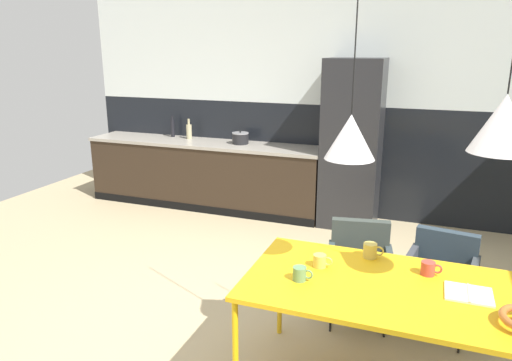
{
  "coord_description": "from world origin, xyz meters",
  "views": [
    {
      "loc": [
        1.22,
        -2.9,
        2.09
      ],
      "look_at": [
        -0.19,
        0.81,
        0.97
      ],
      "focal_mm": 33.07,
      "sensor_mm": 36.0,
      "label": 1
    }
  ],
  "objects_px": {
    "open_book": "(469,294)",
    "mug_dark_espresso": "(300,274)",
    "armchair_far_side": "(360,258)",
    "refrigerator_column": "(352,144)",
    "mug_white_ceramic": "(429,268)",
    "pendant_lamp_over_table_far": "(504,124)",
    "pendant_lamp_over_table_near": "(350,137)",
    "bottle_vinegar_dark": "(173,128)",
    "dining_table": "(406,295)",
    "cooking_pot": "(240,138)",
    "armchair_by_stool": "(442,267)",
    "bottle_spice_small": "(189,131)",
    "mug_tall_blue": "(371,250)",
    "mug_glass_clear": "(320,261)"
  },
  "relations": [
    {
      "from": "armchair_far_side",
      "to": "cooking_pot",
      "type": "bearing_deg",
      "value": -58.34
    },
    {
      "from": "armchair_by_stool",
      "to": "bottle_spice_small",
      "type": "distance_m",
      "value": 3.96
    },
    {
      "from": "armchair_far_side",
      "to": "mug_dark_espresso",
      "type": "relative_size",
      "value": 6.3
    },
    {
      "from": "open_book",
      "to": "bottle_vinegar_dark",
      "type": "bearing_deg",
      "value": 140.13
    },
    {
      "from": "mug_dark_espresso",
      "to": "mug_white_ceramic",
      "type": "relative_size",
      "value": 0.98
    },
    {
      "from": "dining_table",
      "to": "armchair_by_stool",
      "type": "relative_size",
      "value": 2.49
    },
    {
      "from": "bottle_vinegar_dark",
      "to": "armchair_by_stool",
      "type": "bearing_deg",
      "value": -31.55
    },
    {
      "from": "pendant_lamp_over_table_near",
      "to": "open_book",
      "type": "bearing_deg",
      "value": 0.8
    },
    {
      "from": "dining_table",
      "to": "refrigerator_column",
      "type": "bearing_deg",
      "value": 105.65
    },
    {
      "from": "refrigerator_column",
      "to": "pendant_lamp_over_table_far",
      "type": "distance_m",
      "value": 3.29
    },
    {
      "from": "mug_tall_blue",
      "to": "pendant_lamp_over_table_near",
      "type": "distance_m",
      "value": 0.87
    },
    {
      "from": "refrigerator_column",
      "to": "mug_white_ceramic",
      "type": "relative_size",
      "value": 15.85
    },
    {
      "from": "armchair_by_stool",
      "to": "mug_tall_blue",
      "type": "bearing_deg",
      "value": 60.09
    },
    {
      "from": "mug_tall_blue",
      "to": "dining_table",
      "type": "bearing_deg",
      "value": -54.15
    },
    {
      "from": "mug_dark_espresso",
      "to": "cooking_pot",
      "type": "relative_size",
      "value": 0.57
    },
    {
      "from": "armchair_far_side",
      "to": "mug_glass_clear",
      "type": "xyz_separation_m",
      "value": [
        -0.14,
        -0.78,
        0.3
      ]
    },
    {
      "from": "open_book",
      "to": "mug_dark_espresso",
      "type": "height_order",
      "value": "mug_dark_espresso"
    },
    {
      "from": "mug_glass_clear",
      "to": "cooking_pot",
      "type": "distance_m",
      "value": 3.39
    },
    {
      "from": "armchair_by_stool",
      "to": "bottle_vinegar_dark",
      "type": "distance_m",
      "value": 4.23
    },
    {
      "from": "mug_white_ceramic",
      "to": "bottle_spice_small",
      "type": "distance_m",
      "value": 4.28
    },
    {
      "from": "pendant_lamp_over_table_near",
      "to": "refrigerator_column",
      "type": "bearing_deg",
      "value": 98.82
    },
    {
      "from": "open_book",
      "to": "mug_tall_blue",
      "type": "bearing_deg",
      "value": 152.53
    },
    {
      "from": "open_book",
      "to": "bottle_spice_small",
      "type": "relative_size",
      "value": 0.92
    },
    {
      "from": "armchair_by_stool",
      "to": "armchair_far_side",
      "type": "height_order",
      "value": "armchair_far_side"
    },
    {
      "from": "dining_table",
      "to": "mug_white_ceramic",
      "type": "distance_m",
      "value": 0.26
    },
    {
      "from": "armchair_by_stool",
      "to": "armchair_far_side",
      "type": "xyz_separation_m",
      "value": [
        -0.6,
        -0.05,
        -0.0
      ]
    },
    {
      "from": "mug_dark_espresso",
      "to": "bottle_spice_small",
      "type": "distance_m",
      "value": 4.05
    },
    {
      "from": "open_book",
      "to": "cooking_pot",
      "type": "height_order",
      "value": "cooking_pot"
    },
    {
      "from": "cooking_pot",
      "to": "pendant_lamp_over_table_near",
      "type": "height_order",
      "value": "pendant_lamp_over_table_near"
    },
    {
      "from": "refrigerator_column",
      "to": "open_book",
      "type": "height_order",
      "value": "refrigerator_column"
    },
    {
      "from": "armchair_far_side",
      "to": "mug_dark_espresso",
      "type": "bearing_deg",
      "value": 67.87
    },
    {
      "from": "refrigerator_column",
      "to": "mug_white_ceramic",
      "type": "distance_m",
      "value": 2.88
    },
    {
      "from": "mug_white_ceramic",
      "to": "pendant_lamp_over_table_far",
      "type": "bearing_deg",
      "value": -43.62
    },
    {
      "from": "open_book",
      "to": "mug_dark_espresso",
      "type": "xyz_separation_m",
      "value": [
        -0.93,
        -0.17,
        0.04
      ]
    },
    {
      "from": "bottle_spice_small",
      "to": "mug_white_ceramic",
      "type": "bearing_deg",
      "value": -41.87
    },
    {
      "from": "bottle_spice_small",
      "to": "bottle_vinegar_dark",
      "type": "bearing_deg",
      "value": 170.04
    },
    {
      "from": "cooking_pot",
      "to": "bottle_spice_small",
      "type": "relative_size",
      "value": 0.79
    },
    {
      "from": "mug_white_ceramic",
      "to": "pendant_lamp_over_table_far",
      "type": "relative_size",
      "value": 0.11
    },
    {
      "from": "open_book",
      "to": "bottle_vinegar_dark",
      "type": "height_order",
      "value": "bottle_vinegar_dark"
    },
    {
      "from": "cooking_pot",
      "to": "bottle_vinegar_dark",
      "type": "xyz_separation_m",
      "value": [
        -1.08,
        0.13,
        0.05
      ]
    },
    {
      "from": "mug_glass_clear",
      "to": "cooking_pot",
      "type": "bearing_deg",
      "value": 121.08
    },
    {
      "from": "bottle_vinegar_dark",
      "to": "pendant_lamp_over_table_far",
      "type": "bearing_deg",
      "value": -40.2
    },
    {
      "from": "mug_dark_espresso",
      "to": "bottle_vinegar_dark",
      "type": "xyz_separation_m",
      "value": [
        -2.76,
        3.25,
        0.22
      ]
    },
    {
      "from": "armchair_by_stool",
      "to": "pendant_lamp_over_table_far",
      "type": "distance_m",
      "value": 1.57
    },
    {
      "from": "open_book",
      "to": "mug_white_ceramic",
      "type": "relative_size",
      "value": 2.01
    },
    {
      "from": "mug_tall_blue",
      "to": "armchair_far_side",
      "type": "bearing_deg",
      "value": 104.24
    },
    {
      "from": "dining_table",
      "to": "armchair_far_side",
      "type": "xyz_separation_m",
      "value": [
        -0.39,
        0.88,
        -0.22
      ]
    },
    {
      "from": "dining_table",
      "to": "bottle_vinegar_dark",
      "type": "bearing_deg",
      "value": 137.04
    },
    {
      "from": "mug_dark_espresso",
      "to": "dining_table",
      "type": "bearing_deg",
      "value": 11.49
    },
    {
      "from": "open_book",
      "to": "armchair_far_side",
      "type": "bearing_deg",
      "value": 130.77
    }
  ]
}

